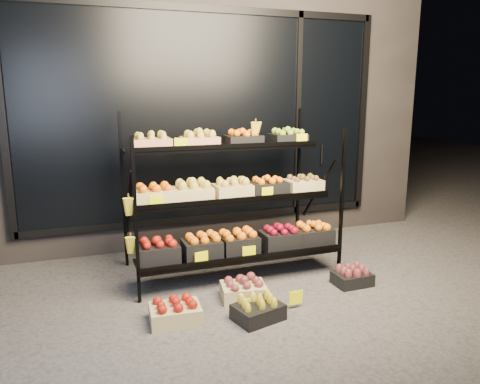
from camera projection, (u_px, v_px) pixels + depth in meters
name	position (u px, v px, depth m)	size (l,w,h in m)	color
ground	(253.00, 294.00, 4.37)	(24.00, 24.00, 0.00)	#514F4C
building	(185.00, 99.00, 6.38)	(6.00, 2.08, 3.50)	#2D2826
display_rack	(232.00, 198.00, 4.75)	(2.18, 1.02, 1.66)	black
tag_floor_a	(251.00, 309.00, 3.93)	(0.13, 0.01, 0.12)	#F8F600
tag_floor_b	(296.00, 302.00, 4.07)	(0.13, 0.01, 0.12)	#F8F600
floor_crate_left	(175.00, 311.00, 3.82)	(0.43, 0.33, 0.20)	tan
floor_crate_midleft	(258.00, 309.00, 3.86)	(0.45, 0.37, 0.20)	black
floor_crate_midright	(243.00, 289.00, 4.25)	(0.44, 0.35, 0.20)	tan
floor_crate_right	(352.00, 276.00, 4.56)	(0.36, 0.27, 0.19)	black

